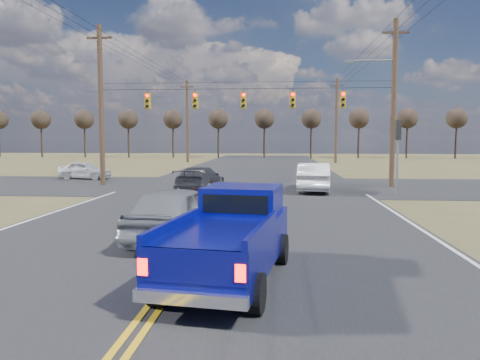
# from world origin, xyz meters

# --- Properties ---
(ground) EXTENTS (160.00, 160.00, 0.00)m
(ground) POSITION_xyz_m (0.00, 0.00, 0.00)
(ground) COLOR brown
(ground) RESTS_ON ground
(road_main) EXTENTS (14.00, 120.00, 0.02)m
(road_main) POSITION_xyz_m (0.00, 10.00, 0.00)
(road_main) COLOR #28282B
(road_main) RESTS_ON ground
(road_cross) EXTENTS (120.00, 12.00, 0.02)m
(road_cross) POSITION_xyz_m (0.00, 18.00, 0.00)
(road_cross) COLOR #28282B
(road_cross) RESTS_ON ground
(signal_gantry) EXTENTS (19.60, 4.83, 10.00)m
(signal_gantry) POSITION_xyz_m (0.50, 17.79, 5.06)
(signal_gantry) COLOR #473323
(signal_gantry) RESTS_ON ground
(utility_poles) EXTENTS (19.60, 58.32, 10.00)m
(utility_poles) POSITION_xyz_m (0.00, 17.00, 5.23)
(utility_poles) COLOR #473323
(utility_poles) RESTS_ON ground
(treeline) EXTENTS (87.00, 117.80, 7.40)m
(treeline) POSITION_xyz_m (0.00, 26.96, 5.70)
(treeline) COLOR #33261C
(treeline) RESTS_ON ground
(pickup_truck) EXTENTS (2.55, 5.22, 1.88)m
(pickup_truck) POSITION_xyz_m (1.18, -1.27, 0.91)
(pickup_truck) COLOR black
(pickup_truck) RESTS_ON ground
(silver_suv) EXTENTS (2.37, 4.96, 1.64)m
(silver_suv) POSITION_xyz_m (-0.80, 2.37, 0.82)
(silver_suv) COLOR #9DA1A5
(silver_suv) RESTS_ON ground
(black_suv) EXTENTS (2.64, 4.94, 1.32)m
(black_suv) POSITION_xyz_m (-0.80, 5.16, 0.66)
(black_suv) COLOR black
(black_suv) RESTS_ON ground
(white_car_queue) EXTENTS (2.08, 5.01, 1.61)m
(white_car_queue) POSITION_xyz_m (4.14, 15.50, 0.81)
(white_car_queue) COLOR silver
(white_car_queue) RESTS_ON ground
(dgrey_car_queue) EXTENTS (2.36, 5.01, 1.41)m
(dgrey_car_queue) POSITION_xyz_m (-2.17, 14.57, 0.71)
(dgrey_car_queue) COLOR #39393E
(dgrey_car_queue) RESTS_ON ground
(cross_car_west) EXTENTS (2.16, 4.02, 1.30)m
(cross_car_west) POSITION_xyz_m (-11.88, 21.96, 0.65)
(cross_car_west) COLOR silver
(cross_car_west) RESTS_ON ground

